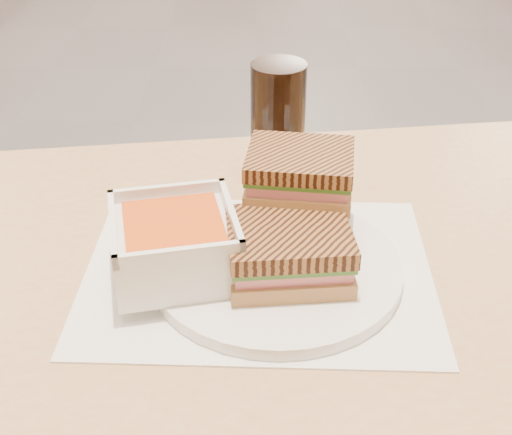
{
  "coord_description": "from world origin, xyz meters",
  "views": [
    {
      "loc": [
        0.01,
        -2.64,
        1.24
      ],
      "look_at": [
        0.01,
        -2.0,
        0.82
      ],
      "focal_mm": 49.1,
      "sensor_mm": 36.0,
      "label": 1
    }
  ],
  "objects_px": {
    "panini_lower": "(289,251)",
    "cola_glass": "(278,120)",
    "main_table": "(357,338)",
    "soup_bowl": "(175,245)",
    "plate": "(276,268)"
  },
  "relations": [
    {
      "from": "panini_lower",
      "to": "cola_glass",
      "type": "relative_size",
      "value": 0.88
    },
    {
      "from": "panini_lower",
      "to": "main_table",
      "type": "bearing_deg",
      "value": 22.51
    },
    {
      "from": "main_table",
      "to": "panini_lower",
      "type": "relative_size",
      "value": 9.12
    },
    {
      "from": "main_table",
      "to": "cola_glass",
      "type": "bearing_deg",
      "value": 113.63
    },
    {
      "from": "main_table",
      "to": "soup_bowl",
      "type": "distance_m",
      "value": 0.27
    },
    {
      "from": "soup_bowl",
      "to": "cola_glass",
      "type": "bearing_deg",
      "value": 64.98
    },
    {
      "from": "main_table",
      "to": "cola_glass",
      "type": "height_order",
      "value": "cola_glass"
    },
    {
      "from": "main_table",
      "to": "panini_lower",
      "type": "bearing_deg",
      "value": -157.49
    },
    {
      "from": "plate",
      "to": "panini_lower",
      "type": "height_order",
      "value": "panini_lower"
    },
    {
      "from": "main_table",
      "to": "plate",
      "type": "bearing_deg",
      "value": -169.74
    },
    {
      "from": "panini_lower",
      "to": "plate",
      "type": "bearing_deg",
      "value": 123.61
    },
    {
      "from": "plate",
      "to": "soup_bowl",
      "type": "bearing_deg",
      "value": -174.44
    },
    {
      "from": "soup_bowl",
      "to": "panini_lower",
      "type": "xyz_separation_m",
      "value": [
        0.12,
        -0.01,
        -0.0
      ]
    },
    {
      "from": "plate",
      "to": "cola_glass",
      "type": "xyz_separation_m",
      "value": [
        0.01,
        0.24,
        0.07
      ]
    },
    {
      "from": "soup_bowl",
      "to": "panini_lower",
      "type": "distance_m",
      "value": 0.12
    }
  ]
}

